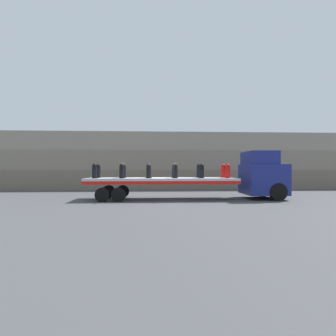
{
  "coord_description": "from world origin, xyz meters",
  "views": [
    {
      "loc": [
        -0.5,
        -16.86,
        2.01
      ],
      "look_at": [
        0.4,
        0.0,
        2.02
      ],
      "focal_mm": 28.0,
      "sensor_mm": 36.0,
      "label": 1
    }
  ],
  "objects_px": {
    "fire_hydrant_black_far_3": "(174,171)",
    "fire_hydrant_black_near_1": "(122,171)",
    "truck_cab": "(264,175)",
    "fire_hydrant_black_far_2": "(149,171)",
    "fire_hydrant_black_far_0": "(98,171)",
    "fire_hydrant_black_far_4": "(199,171)",
    "fire_hydrant_black_near_3": "(175,171)",
    "fire_hydrant_black_near_0": "(94,171)",
    "fire_hydrant_red_near_5": "(228,171)",
    "fire_hydrant_red_far_5": "(223,171)",
    "fire_hydrant_black_near_4": "(202,171)",
    "flatbed_trailer": "(153,182)",
    "fire_hydrant_black_far_1": "(124,171)",
    "fire_hydrant_black_near_2": "(149,171)"
  },
  "relations": [
    {
      "from": "fire_hydrant_red_near_5",
      "to": "fire_hydrant_black_near_4",
      "type": "bearing_deg",
      "value": 180.0
    },
    {
      "from": "fire_hydrant_black_far_3",
      "to": "fire_hydrant_red_far_5",
      "type": "bearing_deg",
      "value": 0.0
    },
    {
      "from": "truck_cab",
      "to": "fire_hydrant_black_far_2",
      "type": "relative_size",
      "value": 3.38
    },
    {
      "from": "flatbed_trailer",
      "to": "fire_hydrant_black_far_3",
      "type": "xyz_separation_m",
      "value": [
        1.42,
        0.54,
        0.7
      ]
    },
    {
      "from": "fire_hydrant_black_near_1",
      "to": "fire_hydrant_black_far_4",
      "type": "distance_m",
      "value": 5.11
    },
    {
      "from": "fire_hydrant_red_far_5",
      "to": "fire_hydrant_black_far_4",
      "type": "bearing_deg",
      "value": 180.0
    },
    {
      "from": "fire_hydrant_black_far_1",
      "to": "fire_hydrant_black_near_2",
      "type": "distance_m",
      "value": 1.98
    },
    {
      "from": "fire_hydrant_black_far_2",
      "to": "fire_hydrant_black_far_4",
      "type": "height_order",
      "value": "same"
    },
    {
      "from": "fire_hydrant_black_far_0",
      "to": "fire_hydrant_black_far_4",
      "type": "xyz_separation_m",
      "value": [
        6.67,
        0.0,
        0.0
      ]
    },
    {
      "from": "fire_hydrant_black_near_2",
      "to": "fire_hydrant_black_near_3",
      "type": "height_order",
      "value": "same"
    },
    {
      "from": "fire_hydrant_black_near_0",
      "to": "fire_hydrant_black_near_4",
      "type": "relative_size",
      "value": 1.0
    },
    {
      "from": "fire_hydrant_black_near_3",
      "to": "fire_hydrant_black_far_3",
      "type": "xyz_separation_m",
      "value": [
        0.0,
        1.08,
        0.0
      ]
    },
    {
      "from": "fire_hydrant_black_far_4",
      "to": "fire_hydrant_black_far_2",
      "type": "bearing_deg",
      "value": 180.0
    },
    {
      "from": "fire_hydrant_red_near_5",
      "to": "fire_hydrant_black_far_3",
      "type": "bearing_deg",
      "value": 162.09
    },
    {
      "from": "fire_hydrant_black_far_4",
      "to": "fire_hydrant_black_near_2",
      "type": "bearing_deg",
      "value": -162.09
    },
    {
      "from": "fire_hydrant_black_near_1",
      "to": "fire_hydrant_black_near_4",
      "type": "xyz_separation_m",
      "value": [
        5.0,
        0.0,
        0.0
      ]
    },
    {
      "from": "truck_cab",
      "to": "fire_hydrant_black_far_3",
      "type": "xyz_separation_m",
      "value": [
        -5.89,
        0.54,
        0.27
      ]
    },
    {
      "from": "fire_hydrant_black_far_0",
      "to": "fire_hydrant_red_far_5",
      "type": "bearing_deg",
      "value": 0.0
    },
    {
      "from": "fire_hydrant_black_near_3",
      "to": "fire_hydrant_black_far_4",
      "type": "distance_m",
      "value": 1.98
    },
    {
      "from": "fire_hydrant_black_near_0",
      "to": "fire_hydrant_red_far_5",
      "type": "bearing_deg",
      "value": 7.37
    },
    {
      "from": "fire_hydrant_black_near_2",
      "to": "fire_hydrant_red_far_5",
      "type": "xyz_separation_m",
      "value": [
        5.0,
        1.08,
        0.0
      ]
    },
    {
      "from": "fire_hydrant_black_far_3",
      "to": "fire_hydrant_red_near_5",
      "type": "height_order",
      "value": "same"
    },
    {
      "from": "fire_hydrant_black_far_3",
      "to": "fire_hydrant_black_near_1",
      "type": "bearing_deg",
      "value": -162.09
    },
    {
      "from": "fire_hydrant_black_near_0",
      "to": "fire_hydrant_black_far_3",
      "type": "relative_size",
      "value": 1.0
    },
    {
      "from": "fire_hydrant_black_near_2",
      "to": "fire_hydrant_red_near_5",
      "type": "relative_size",
      "value": 1.0
    },
    {
      "from": "fire_hydrant_black_far_4",
      "to": "fire_hydrant_black_near_4",
      "type": "bearing_deg",
      "value": -90.0
    },
    {
      "from": "truck_cab",
      "to": "fire_hydrant_red_far_5",
      "type": "distance_m",
      "value": 2.63
    },
    {
      "from": "fire_hydrant_red_far_5",
      "to": "fire_hydrant_red_near_5",
      "type": "bearing_deg",
      "value": -90.0
    },
    {
      "from": "fire_hydrant_black_near_3",
      "to": "fire_hydrant_black_far_3",
      "type": "relative_size",
      "value": 1.0
    },
    {
      "from": "fire_hydrant_black_near_4",
      "to": "fire_hydrant_red_far_5",
      "type": "relative_size",
      "value": 1.0
    },
    {
      "from": "flatbed_trailer",
      "to": "fire_hydrant_red_far_5",
      "type": "bearing_deg",
      "value": 6.47
    },
    {
      "from": "fire_hydrant_black_far_2",
      "to": "truck_cab",
      "type": "bearing_deg",
      "value": -4.07
    },
    {
      "from": "fire_hydrant_black_far_3",
      "to": "fire_hydrant_red_near_5",
      "type": "xyz_separation_m",
      "value": [
        3.33,
        -1.08,
        0.0
      ]
    },
    {
      "from": "fire_hydrant_black_near_1",
      "to": "fire_hydrant_red_far_5",
      "type": "height_order",
      "value": "same"
    },
    {
      "from": "truck_cab",
      "to": "fire_hydrant_black_far_0",
      "type": "relative_size",
      "value": 3.38
    },
    {
      "from": "truck_cab",
      "to": "fire_hydrant_black_near_2",
      "type": "bearing_deg",
      "value": -175.93
    },
    {
      "from": "truck_cab",
      "to": "fire_hydrant_black_far_2",
      "type": "xyz_separation_m",
      "value": [
        -7.56,
        0.54,
        0.27
      ]
    },
    {
      "from": "fire_hydrant_black_near_1",
      "to": "fire_hydrant_black_near_3",
      "type": "xyz_separation_m",
      "value": [
        3.33,
        0.0,
        0.0
      ]
    },
    {
      "from": "fire_hydrant_black_far_3",
      "to": "fire_hydrant_black_far_4",
      "type": "height_order",
      "value": "same"
    },
    {
      "from": "fire_hydrant_black_far_1",
      "to": "fire_hydrant_black_far_4",
      "type": "distance_m",
      "value": 5.0
    },
    {
      "from": "fire_hydrant_black_near_1",
      "to": "fire_hydrant_black_near_3",
      "type": "bearing_deg",
      "value": 0.0
    },
    {
      "from": "fire_hydrant_black_near_3",
      "to": "fire_hydrant_red_near_5",
      "type": "distance_m",
      "value": 3.33
    },
    {
      "from": "fire_hydrant_black_far_1",
      "to": "fire_hydrant_black_near_2",
      "type": "xyz_separation_m",
      "value": [
        1.67,
        -1.08,
        0.0
      ]
    },
    {
      "from": "truck_cab",
      "to": "fire_hydrant_black_far_4",
      "type": "distance_m",
      "value": 4.27
    },
    {
      "from": "fire_hydrant_black_near_0",
      "to": "fire_hydrant_black_near_1",
      "type": "xyz_separation_m",
      "value": [
        1.67,
        0.0,
        0.0
      ]
    },
    {
      "from": "fire_hydrant_black_near_4",
      "to": "fire_hydrant_black_far_3",
      "type": "bearing_deg",
      "value": 147.13
    },
    {
      "from": "fire_hydrant_black_near_0",
      "to": "fire_hydrant_red_near_5",
      "type": "height_order",
      "value": "same"
    },
    {
      "from": "fire_hydrant_red_near_5",
      "to": "fire_hydrant_black_far_1",
      "type": "bearing_deg",
      "value": 170.82
    },
    {
      "from": "fire_hydrant_black_near_1",
      "to": "fire_hydrant_red_far_5",
      "type": "relative_size",
      "value": 1.0
    },
    {
      "from": "fire_hydrant_black_near_0",
      "to": "fire_hydrant_black_far_4",
      "type": "relative_size",
      "value": 1.0
    }
  ]
}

